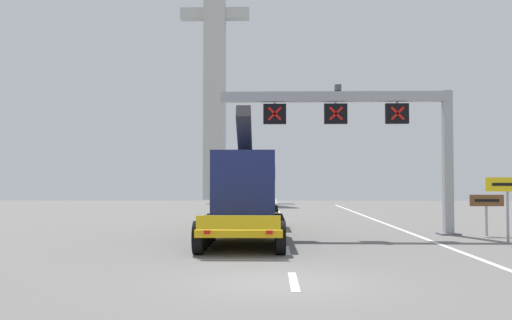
% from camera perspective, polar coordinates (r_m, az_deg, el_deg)
% --- Properties ---
extents(ground, '(112.00, 112.00, 0.00)m').
position_cam_1_polar(ground, '(13.74, 2.38, -12.21)').
color(ground, slate).
extents(lane_markings, '(0.20, 69.61, 0.01)m').
position_cam_1_polar(lane_markings, '(41.10, 2.32, -5.47)').
color(lane_markings, silver).
rests_on(lane_markings, ground).
extents(edge_line_right, '(0.20, 63.00, 0.01)m').
position_cam_1_polar(edge_line_right, '(26.42, 15.69, -7.26)').
color(edge_line_right, silver).
rests_on(edge_line_right, ground).
extents(overhead_lane_gantry, '(10.68, 0.90, 6.77)m').
position_cam_1_polar(overhead_lane_gantry, '(26.17, 11.15, 4.01)').
color(overhead_lane_gantry, '#9EA0A5').
rests_on(overhead_lane_gantry, ground).
extents(heavy_haul_truck_yellow, '(3.06, 14.08, 5.30)m').
position_cam_1_polar(heavy_haul_truck_yellow, '(25.98, -0.85, -3.04)').
color(heavy_haul_truck_yellow, yellow).
rests_on(heavy_haul_truck_yellow, ground).
extents(exit_sign_yellow, '(1.73, 0.15, 2.55)m').
position_cam_1_polar(exit_sign_yellow, '(24.17, 24.02, -2.97)').
color(exit_sign_yellow, '#9EA0A5').
rests_on(exit_sign_yellow, ground).
extents(tourist_info_sign_brown, '(1.48, 0.15, 1.80)m').
position_cam_1_polar(tourist_info_sign_brown, '(26.95, 22.20, -4.17)').
color(tourist_info_sign_brown, '#9EA0A5').
rests_on(tourist_info_sign_brown, ground).
extents(bridge_pylon_distant, '(9.00, 2.00, 39.23)m').
position_cam_1_polar(bridge_pylon_distant, '(75.88, -4.17, 11.30)').
color(bridge_pylon_distant, '#B7B7B2').
rests_on(bridge_pylon_distant, ground).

